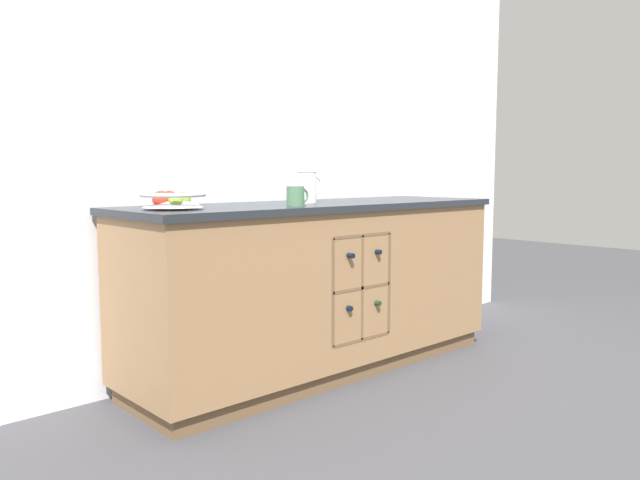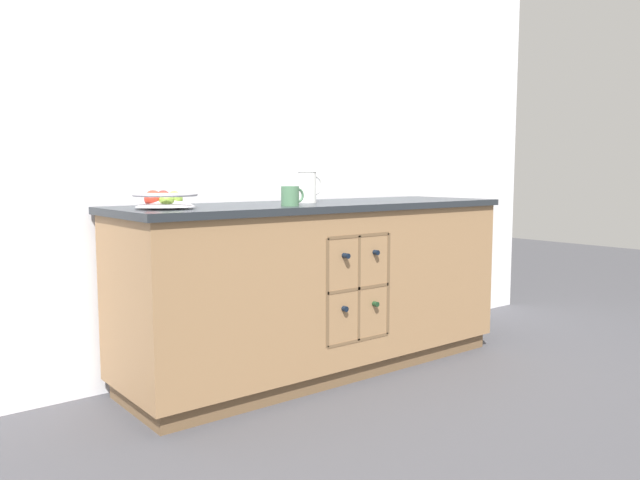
# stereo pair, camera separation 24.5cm
# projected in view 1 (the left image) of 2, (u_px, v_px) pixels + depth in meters

# --- Properties ---
(ground_plane) EXTENTS (14.00, 14.00, 0.00)m
(ground_plane) POSITION_uv_depth(u_px,v_px,m) (320.00, 369.00, 3.46)
(ground_plane) COLOR #424247
(back_wall) EXTENTS (4.61, 0.06, 2.55)m
(back_wall) POSITION_uv_depth(u_px,v_px,m) (275.00, 140.00, 3.61)
(back_wall) COLOR white
(back_wall) RESTS_ON ground_plane
(kitchen_island) EXTENTS (2.25, 0.69, 0.92)m
(kitchen_island) POSITION_uv_depth(u_px,v_px,m) (320.00, 286.00, 3.41)
(kitchen_island) COLOR brown
(kitchen_island) RESTS_ON ground_plane
(fruit_bowl) EXTENTS (0.29, 0.29, 0.08)m
(fruit_bowl) POSITION_uv_depth(u_px,v_px,m) (173.00, 199.00, 2.72)
(fruit_bowl) COLOR silver
(fruit_bowl) RESTS_ON kitchen_island
(white_pitcher) EXTENTS (0.16, 0.10, 0.17)m
(white_pitcher) POSITION_uv_depth(u_px,v_px,m) (308.00, 186.00, 3.35)
(white_pitcher) COLOR white
(white_pitcher) RESTS_ON kitchen_island
(ceramic_mug) EXTENTS (0.13, 0.09, 0.10)m
(ceramic_mug) POSITION_uv_depth(u_px,v_px,m) (296.00, 196.00, 3.00)
(ceramic_mug) COLOR #4C7A56
(ceramic_mug) RESTS_ON kitchen_island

